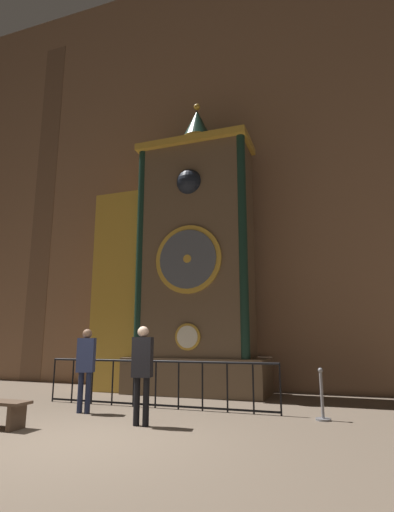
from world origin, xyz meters
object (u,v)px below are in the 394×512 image
stanchion_post (322,403)px  clock_tower (180,266)px  visitor_far (142,365)px  visitor_near (86,362)px

stanchion_post → clock_tower: bearing=146.7°
visitor_far → clock_tower: bearing=92.5°
visitor_far → stanchion_post: visitor_far is taller
clock_tower → visitor_near: bearing=-101.5°
visitor_far → stanchion_post: (2.93, 1.54, -0.71)m
visitor_near → stanchion_post: (4.57, 0.85, -0.70)m
clock_tower → stanchion_post: bearing=-33.3°
visitor_near → visitor_far: visitor_far is taller
visitor_near → clock_tower: bearing=59.5°
clock_tower → visitor_near: size_ratio=5.22×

